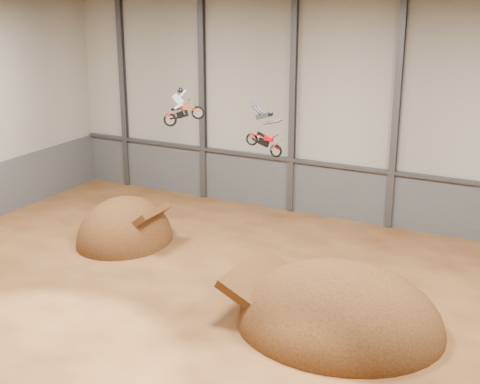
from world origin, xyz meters
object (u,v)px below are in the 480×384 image
Objects in this scene: takeoff_ramp at (125,241)px; fmx_rider_b at (262,128)px; fmx_rider_a at (185,104)px; landing_ramp at (338,325)px.

fmx_rider_b reaches higher than takeoff_ramp.
landing_ramp is at bearing -45.58° from fmx_rider_a.
fmx_rider_b is (9.74, -1.79, 8.12)m from takeoff_ramp.
takeoff_ramp is 9.59m from fmx_rider_a.
fmx_rider_a reaches higher than landing_ramp.
landing_ramp is at bearing -22.68° from fmx_rider_b.
landing_ramp is (14.58, -3.91, 0.00)m from takeoff_ramp.
landing_ramp reaches higher than takeoff_ramp.
fmx_rider_a is 0.87× the size of fmx_rider_b.
landing_ramp is 13.90m from fmx_rider_a.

